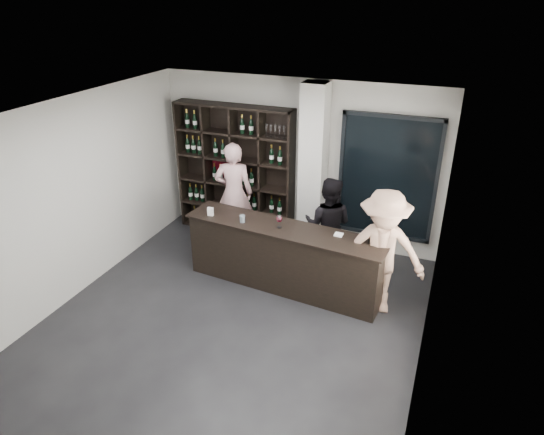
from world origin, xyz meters
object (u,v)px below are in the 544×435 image
at_px(taster_pink, 234,193).
at_px(taster_black, 328,225).
at_px(tasting_counter, 284,257).
at_px(customer, 382,253).
at_px(wine_shelf, 235,171).

bearing_deg(taster_pink, taster_black, 151.31).
xyz_separation_m(tasting_counter, customer, (1.45, -0.05, 0.41)).
bearing_deg(taster_black, customer, 137.95).
relative_size(taster_black, customer, 0.86).
relative_size(tasting_counter, taster_black, 1.94).
height_order(wine_shelf, customer, wine_shelf).
height_order(tasting_counter, taster_pink, taster_pink).
height_order(tasting_counter, customer, customer).
height_order(wine_shelf, taster_black, wine_shelf).
xyz_separation_m(wine_shelf, tasting_counter, (1.50, -1.47, -0.69)).
relative_size(wine_shelf, customer, 1.30).
bearing_deg(taster_pink, tasting_counter, 123.21).
distance_m(taster_black, customer, 1.27).
bearing_deg(wine_shelf, taster_pink, -68.36).
bearing_deg(taster_black, taster_pink, -14.01).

